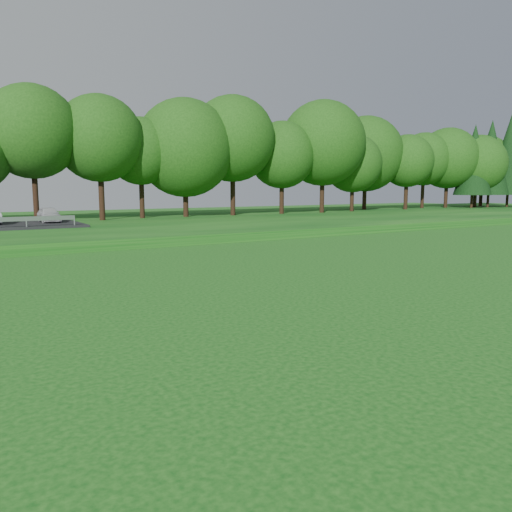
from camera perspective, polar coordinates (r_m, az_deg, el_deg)
berm at (r=47.20m, az=-5.69°, el=3.98°), size 130.00×30.00×0.60m
walking_path at (r=35.23m, az=4.41°, el=2.24°), size 130.00×1.60×0.04m
treeline at (r=50.92m, az=-7.85°, el=13.01°), size 104.00×7.00×15.00m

